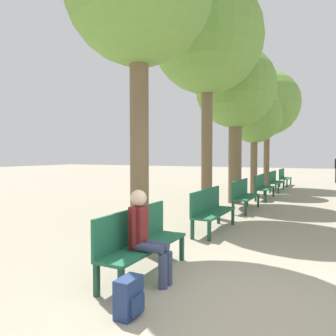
{
  "coord_description": "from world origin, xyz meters",
  "views": [
    {
      "loc": [
        0.83,
        -3.51,
        1.67
      ],
      "look_at": [
        -2.97,
        3.98,
        1.33
      ],
      "focal_mm": 35.0,
      "sensor_mm": 36.0,
      "label": 1
    }
  ],
  "objects_px": {
    "bench_row_5": "(284,176)",
    "tree_row_2": "(236,89)",
    "backpack": "(129,297)",
    "person_seated": "(146,234)",
    "bench_row_1": "(210,207)",
    "tree_row_4": "(267,104)",
    "bench_row_0": "(139,238)",
    "bench_row_4": "(275,180)",
    "tree_row_1": "(207,39)",
    "tree_row_3": "(254,116)",
    "bench_row_2": "(243,193)",
    "bench_row_3": "(262,185)"
  },
  "relations": [
    {
      "from": "bench_row_1",
      "to": "tree_row_2",
      "type": "bearing_deg",
      "value": 98.59
    },
    {
      "from": "backpack",
      "to": "bench_row_5",
      "type": "bearing_deg",
      "value": 91.95
    },
    {
      "from": "bench_row_5",
      "to": "person_seated",
      "type": "xyz_separation_m",
      "value": [
        0.23,
        -14.87,
        0.13
      ]
    },
    {
      "from": "tree_row_1",
      "to": "tree_row_3",
      "type": "bearing_deg",
      "value": 90.0
    },
    {
      "from": "tree_row_3",
      "to": "tree_row_4",
      "type": "bearing_deg",
      "value": 90.0
    },
    {
      "from": "bench_row_1",
      "to": "bench_row_0",
      "type": "bearing_deg",
      "value": -90.0
    },
    {
      "from": "tree_row_2",
      "to": "person_seated",
      "type": "relative_size",
      "value": 4.44
    },
    {
      "from": "tree_row_2",
      "to": "backpack",
      "type": "xyz_separation_m",
      "value": [
        1.2,
        -8.38,
        -3.72
      ]
    },
    {
      "from": "bench_row_0",
      "to": "bench_row_2",
      "type": "xyz_separation_m",
      "value": [
        0.0,
        5.86,
        0.0
      ]
    },
    {
      "from": "tree_row_1",
      "to": "tree_row_4",
      "type": "bearing_deg",
      "value": 90.0
    },
    {
      "from": "bench_row_4",
      "to": "tree_row_4",
      "type": "distance_m",
      "value": 4.1
    },
    {
      "from": "bench_row_4",
      "to": "bench_row_2",
      "type": "bearing_deg",
      "value": -90.0
    },
    {
      "from": "tree_row_3",
      "to": "backpack",
      "type": "bearing_deg",
      "value": -84.0
    },
    {
      "from": "bench_row_0",
      "to": "tree_row_1",
      "type": "distance_m",
      "value": 6.21
    },
    {
      "from": "bench_row_0",
      "to": "person_seated",
      "type": "xyz_separation_m",
      "value": [
        0.23,
        -0.21,
        0.13
      ]
    },
    {
      "from": "bench_row_0",
      "to": "backpack",
      "type": "height_order",
      "value": "bench_row_0"
    },
    {
      "from": "bench_row_5",
      "to": "tree_row_2",
      "type": "xyz_separation_m",
      "value": [
        -0.66,
        -7.34,
        3.4
      ]
    },
    {
      "from": "bench_row_3",
      "to": "tree_row_2",
      "type": "height_order",
      "value": "tree_row_2"
    },
    {
      "from": "bench_row_1",
      "to": "tree_row_4",
      "type": "relative_size",
      "value": 0.3
    },
    {
      "from": "bench_row_5",
      "to": "tree_row_1",
      "type": "height_order",
      "value": "tree_row_1"
    },
    {
      "from": "bench_row_5",
      "to": "backpack",
      "type": "xyz_separation_m",
      "value": [
        0.53,
        -15.72,
        -0.32
      ]
    },
    {
      "from": "bench_row_0",
      "to": "tree_row_2",
      "type": "bearing_deg",
      "value": 95.18
    },
    {
      "from": "tree_row_3",
      "to": "tree_row_2",
      "type": "bearing_deg",
      "value": -90.0
    },
    {
      "from": "tree_row_3",
      "to": "person_seated",
      "type": "bearing_deg",
      "value": -85.16
    },
    {
      "from": "tree_row_1",
      "to": "person_seated",
      "type": "relative_size",
      "value": 5.17
    },
    {
      "from": "bench_row_0",
      "to": "bench_row_4",
      "type": "xyz_separation_m",
      "value": [
        0.0,
        11.73,
        0.0
      ]
    },
    {
      "from": "bench_row_1",
      "to": "person_seated",
      "type": "height_order",
      "value": "person_seated"
    },
    {
      "from": "bench_row_4",
      "to": "person_seated",
      "type": "relative_size",
      "value": 1.44
    },
    {
      "from": "bench_row_2",
      "to": "bench_row_4",
      "type": "height_order",
      "value": "same"
    },
    {
      "from": "bench_row_1",
      "to": "tree_row_1",
      "type": "height_order",
      "value": "tree_row_1"
    },
    {
      "from": "bench_row_4",
      "to": "bench_row_5",
      "type": "bearing_deg",
      "value": 90.0
    },
    {
      "from": "bench_row_1",
      "to": "person_seated",
      "type": "xyz_separation_m",
      "value": [
        0.23,
        -3.14,
        0.13
      ]
    },
    {
      "from": "bench_row_1",
      "to": "tree_row_3",
      "type": "bearing_deg",
      "value": 95.12
    },
    {
      "from": "bench_row_1",
      "to": "bench_row_3",
      "type": "bearing_deg",
      "value": 90.0
    },
    {
      "from": "bench_row_0",
      "to": "bench_row_3",
      "type": "distance_m",
      "value": 8.8
    },
    {
      "from": "bench_row_1",
      "to": "bench_row_4",
      "type": "xyz_separation_m",
      "value": [
        0.0,
        8.8,
        0.0
      ]
    },
    {
      "from": "bench_row_3",
      "to": "backpack",
      "type": "height_order",
      "value": "bench_row_3"
    },
    {
      "from": "tree_row_3",
      "to": "person_seated",
      "type": "xyz_separation_m",
      "value": [
        0.89,
        -10.54,
        -2.66
      ]
    },
    {
      "from": "bench_row_1",
      "to": "tree_row_1",
      "type": "relative_size",
      "value": 0.28
    },
    {
      "from": "bench_row_0",
      "to": "bench_row_5",
      "type": "bearing_deg",
      "value": 90.0
    },
    {
      "from": "bench_row_3",
      "to": "tree_row_3",
      "type": "xyz_separation_m",
      "value": [
        -0.66,
        1.54,
        2.79
      ]
    },
    {
      "from": "bench_row_5",
      "to": "backpack",
      "type": "relative_size",
      "value": 4.32
    },
    {
      "from": "bench_row_1",
      "to": "tree_row_4",
      "type": "distance_m",
      "value": 11.02
    },
    {
      "from": "bench_row_2",
      "to": "backpack",
      "type": "relative_size",
      "value": 4.32
    },
    {
      "from": "tree_row_1",
      "to": "tree_row_3",
      "type": "distance_m",
      "value": 6.0
    },
    {
      "from": "bench_row_0",
      "to": "tree_row_1",
      "type": "height_order",
      "value": "tree_row_1"
    },
    {
      "from": "tree_row_3",
      "to": "person_seated",
      "type": "height_order",
      "value": "tree_row_3"
    },
    {
      "from": "backpack",
      "to": "tree_row_3",
      "type": "bearing_deg",
      "value": 96.0
    },
    {
      "from": "bench_row_0",
      "to": "bench_row_4",
      "type": "distance_m",
      "value": 11.73
    },
    {
      "from": "tree_row_3",
      "to": "backpack",
      "type": "xyz_separation_m",
      "value": [
        1.2,
        -11.39,
        -3.11
      ]
    }
  ]
}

